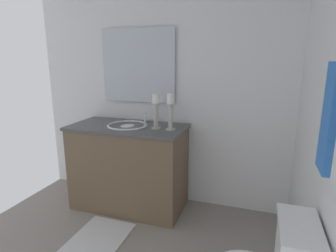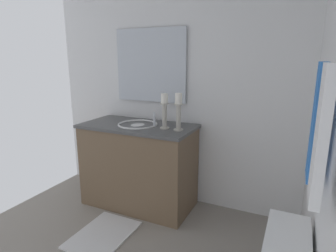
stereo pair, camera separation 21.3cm
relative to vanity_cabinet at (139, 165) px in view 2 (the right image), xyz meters
name	(u,v)px [view 2 (the right image)]	position (x,y,z in m)	size (l,w,h in m)	color
wall_back	(333,123)	(0.91, 1.58, 0.79)	(2.48, 0.04, 2.45)	white
wall_left	(171,87)	(-0.33, 0.21, 0.79)	(0.04, 2.73, 2.45)	white
vanity_cabinet	(139,165)	(0.00, 0.00, 0.00)	(0.58, 1.15, 0.86)	brown
sink_basin	(138,128)	(0.00, 0.00, 0.39)	(0.40, 0.40, 0.24)	white
mirror	(150,66)	(-0.28, 0.00, 1.01)	(0.02, 0.80, 0.75)	silver
candle_holder_tall	(179,111)	(0.03, 0.46, 0.62)	(0.09, 0.09, 0.34)	#B7B2A5
candle_holder_short	(165,110)	(0.03, 0.31, 0.61)	(0.09, 0.09, 0.33)	#B7B2A5
towel_bar	(333,68)	(1.28, 1.52, 1.04)	(0.02, 0.02, 0.56)	silver
towel_near_vanity	(317,122)	(1.14, 1.50, 0.84)	(0.16, 0.03, 0.46)	blue
towel_center	(322,135)	(1.43, 1.50, 0.85)	(0.16, 0.03, 0.42)	white
bath_mat	(103,235)	(0.62, 0.00, -0.43)	(0.60, 0.44, 0.02)	silver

